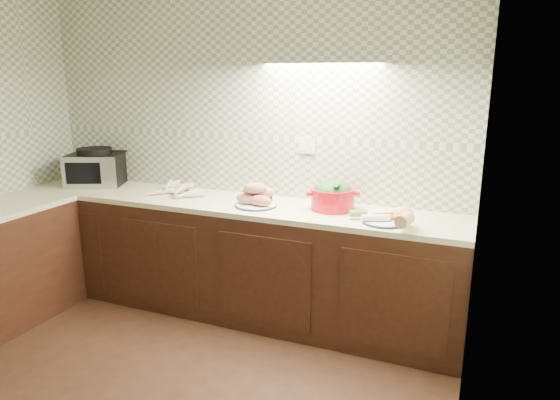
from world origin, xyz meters
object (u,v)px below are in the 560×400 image
at_px(sweet_potato_plate, 256,197).
at_px(dutch_oven, 333,195).
at_px(toaster_oven, 96,168).
at_px(parsnip_pile, 173,191).
at_px(onion_bowl, 263,195).
at_px(veg_plate, 393,217).

bearing_deg(sweet_potato_plate, dutch_oven, 12.82).
bearing_deg(toaster_oven, parsnip_pile, -26.98).
xyz_separation_m(sweet_potato_plate, onion_bowl, (-0.02, 0.17, -0.02)).
xyz_separation_m(toaster_oven, veg_plate, (2.62, -0.20, -0.10)).
height_order(parsnip_pile, onion_bowl, onion_bowl).
bearing_deg(parsnip_pile, dutch_oven, 2.62).
height_order(parsnip_pile, veg_plate, veg_plate).
xyz_separation_m(toaster_oven, parsnip_pile, (0.84, -0.06, -0.12)).
height_order(onion_bowl, dutch_oven, dutch_oven).
bearing_deg(veg_plate, sweet_potato_plate, 175.25).
height_order(parsnip_pile, dutch_oven, dutch_oven).
height_order(toaster_oven, sweet_potato_plate, toaster_oven).
xyz_separation_m(toaster_oven, onion_bowl, (1.58, 0.05, -0.11)).
height_order(toaster_oven, parsnip_pile, toaster_oven).
bearing_deg(veg_plate, toaster_oven, 175.54).
bearing_deg(sweet_potato_plate, veg_plate, -4.75).
relative_size(onion_bowl, veg_plate, 0.31).
xyz_separation_m(sweet_potato_plate, veg_plate, (1.02, -0.08, -0.02)).
bearing_deg(parsnip_pile, onion_bowl, 7.89).
bearing_deg(parsnip_pile, veg_plate, -4.77).
relative_size(parsnip_pile, dutch_oven, 1.09).
bearing_deg(sweet_potato_plate, toaster_oven, 175.73).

